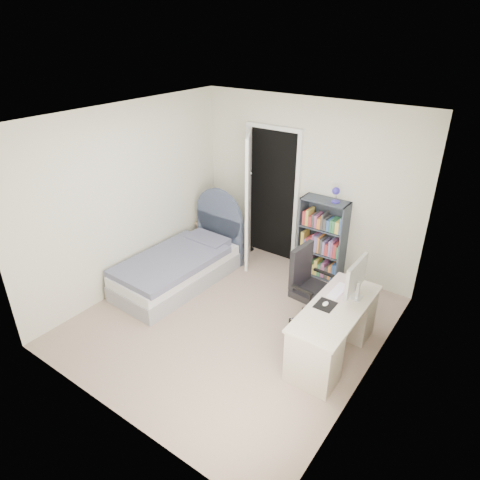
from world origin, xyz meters
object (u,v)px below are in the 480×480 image
Objects in this scene: desk at (334,328)px; office_chair at (309,283)px; floor_lamp at (249,219)px; bookcase at (323,242)px; bed at (181,265)px; nightstand at (210,227)px.

desk is 1.32× the size of office_chair.
floor_lamp is 0.98× the size of bookcase.
bed is at bearing -174.08° from office_chair.
floor_lamp is 1.34× the size of office_chair.
bed is at bearing 176.02° from desk.
bookcase is at bearing 120.38° from desk.
office_chair is (0.36, -1.13, 0.03)m from bookcase.
desk is 0.67m from office_chair.
desk reaches higher than nightstand.
desk is (0.87, -1.49, -0.17)m from bookcase.
floor_lamp is at bearing 145.53° from desk.
bed is at bearing -101.54° from floor_lamp.
desk is (2.16, -1.48, -0.20)m from floor_lamp.
floor_lamp is (0.27, 1.31, 0.30)m from bed.
desk is (2.76, -1.25, 0.01)m from nightstand.
bed is 1.37m from floor_lamp.
bookcase reaches higher than floor_lamp.
office_chair is (-0.52, 0.37, 0.20)m from desk.
floor_lamp reaches higher than desk.
floor_lamp is 1.98m from office_chair.
desk is at bearing -59.62° from bookcase.
floor_lamp is at bearing -179.47° from bookcase.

